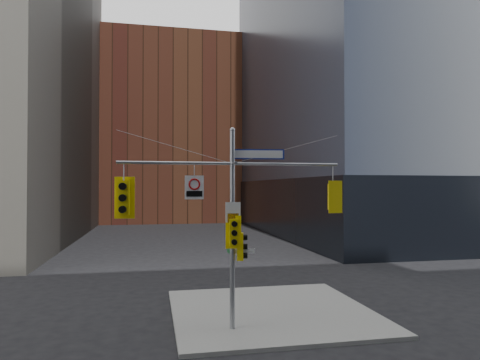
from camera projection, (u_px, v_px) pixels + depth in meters
name	position (u px, v px, depth m)	size (l,w,h in m)	color
ground	(244.00, 354.00, 13.17)	(160.00, 160.00, 0.00)	black
sidewalk_corner	(271.00, 311.00, 17.49)	(8.00, 8.00, 0.15)	gray
podium_ne	(420.00, 206.00, 50.18)	(36.40, 36.40, 6.00)	black
brick_midrise	(170.00, 134.00, 70.23)	(26.00, 20.00, 28.00)	brown
signal_assembly	(232.00, 208.00, 15.20)	(8.00, 0.80, 7.30)	#93969C
traffic_light_west_arm	(124.00, 198.00, 14.47)	(0.68, 0.57, 1.43)	yellow
traffic_light_east_arm	(333.00, 197.00, 15.97)	(0.57, 0.50, 1.20)	yellow
traffic_light_pole_side	(241.00, 247.00, 15.24)	(0.41, 0.35, 0.98)	yellow
traffic_light_pole_front	(234.00, 233.00, 14.92)	(0.56, 0.46, 1.16)	yellow
street_sign_blade	(259.00, 154.00, 15.43)	(1.86, 0.25, 0.36)	navy
regulatory_sign_arm	(194.00, 187.00, 14.92)	(0.66, 0.07, 0.83)	silver
regulatory_sign_pole	(233.00, 213.00, 15.08)	(0.54, 0.05, 0.71)	silver
street_blade_ew	(245.00, 251.00, 15.27)	(0.76, 0.06, 0.15)	silver
street_blade_ns	(230.00, 252.00, 15.62)	(0.09, 0.81, 0.16)	#145926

